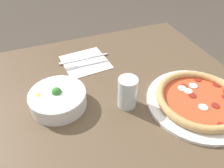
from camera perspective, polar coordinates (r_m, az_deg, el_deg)
The scene contains 7 objects.
dining_table at distance 0.84m, azimuth 5.65°, elevation -10.69°, with size 1.04×0.90×0.75m.
pizza at distance 0.80m, azimuth 21.71°, elevation -3.88°, with size 0.35×0.35×0.04m.
bowl at distance 0.75m, azimuth -13.98°, elevation -3.56°, with size 0.19×0.19×0.07m.
napkin at distance 0.95m, azimuth -6.97°, elevation 5.71°, with size 0.20×0.20×0.00m.
fork at distance 0.93m, azimuth -6.40°, elevation 5.04°, with size 0.01×0.18×0.00m.
knife at distance 0.97m, azimuth -6.82°, elevation 6.71°, with size 0.01×0.22×0.01m.
glass at distance 0.71m, azimuth 4.06°, elevation -2.23°, with size 0.06×0.06×0.11m.
Camera 1 is at (-0.46, 0.27, 1.28)m, focal length 35.00 mm.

